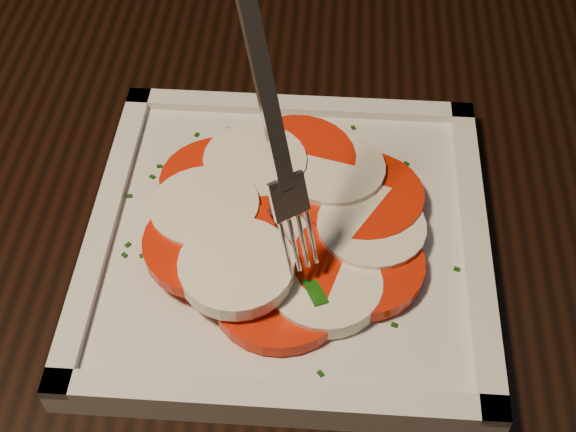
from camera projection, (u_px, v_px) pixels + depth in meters
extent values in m
cube|color=black|center=(273.00, 245.00, 0.52)|extent=(1.27, 0.91, 0.04)
cube|color=black|center=(383.00, 14.00, 1.16)|extent=(0.52, 0.52, 0.04)
cylinder|color=black|center=(301.00, 241.00, 1.20)|extent=(0.04, 0.04, 0.41)
cylinder|color=black|center=(517.00, 189.00, 1.27)|extent=(0.04, 0.04, 0.41)
cylinder|color=black|center=(240.00, 91.00, 1.43)|extent=(0.04, 0.04, 0.41)
cylinder|color=black|center=(426.00, 54.00, 1.49)|extent=(0.04, 0.04, 0.41)
cube|color=silver|center=(288.00, 240.00, 0.49)|extent=(0.26, 0.26, 0.01)
cylinder|color=red|center=(280.00, 295.00, 0.45)|extent=(0.08, 0.08, 0.01)
cylinder|color=white|center=(325.00, 287.00, 0.45)|extent=(0.06, 0.06, 0.01)
cylinder|color=red|center=(358.00, 263.00, 0.46)|extent=(0.08, 0.08, 0.01)
cylinder|color=white|center=(371.00, 229.00, 0.47)|extent=(0.06, 0.06, 0.01)
cylinder|color=red|center=(361.00, 197.00, 0.49)|extent=(0.08, 0.08, 0.01)
cylinder|color=white|center=(333.00, 172.00, 0.50)|extent=(0.06, 0.07, 0.01)
cylinder|color=red|center=(295.00, 161.00, 0.51)|extent=(0.08, 0.08, 0.01)
cylinder|color=white|center=(255.00, 164.00, 0.50)|extent=(0.06, 0.06, 0.01)
cylinder|color=red|center=(222.00, 183.00, 0.49)|extent=(0.08, 0.08, 0.01)
cylinder|color=white|center=(205.00, 209.00, 0.47)|extent=(0.07, 0.07, 0.01)
cylinder|color=red|center=(210.00, 242.00, 0.46)|extent=(0.08, 0.08, 0.01)
cylinder|color=white|center=(237.00, 267.00, 0.44)|extent=(0.06, 0.06, 0.01)
cube|color=#15500D|center=(395.00, 222.00, 0.47)|extent=(0.04, 0.02, 0.00)
cube|color=#15500D|center=(356.00, 240.00, 0.46)|extent=(0.03, 0.01, 0.00)
cube|color=#15500D|center=(195.00, 229.00, 0.47)|extent=(0.03, 0.03, 0.00)
cube|color=#15500D|center=(248.00, 188.00, 0.49)|extent=(0.02, 0.03, 0.00)
cube|color=#15500D|center=(309.00, 280.00, 0.45)|extent=(0.02, 0.04, 0.00)
cube|color=#15500D|center=(361.00, 230.00, 0.47)|extent=(0.03, 0.02, 0.00)
cube|color=#0F370A|center=(394.00, 325.00, 0.44)|extent=(0.00, 0.00, 0.00)
cube|color=#0F370A|center=(289.00, 144.00, 0.53)|extent=(0.00, 0.00, 0.00)
cube|color=#0F370A|center=(390.00, 182.00, 0.51)|extent=(0.00, 0.00, 0.00)
cube|color=#0F370A|center=(279.00, 343.00, 0.43)|extent=(0.00, 0.00, 0.00)
cube|color=#0F370A|center=(335.00, 142.00, 0.53)|extent=(0.00, 0.00, 0.00)
cube|color=#0F370A|center=(129.00, 196.00, 0.50)|extent=(0.00, 0.00, 0.00)
cube|color=#0F370A|center=(409.00, 194.00, 0.50)|extent=(0.00, 0.00, 0.00)
cube|color=#0F370A|center=(125.00, 255.00, 0.47)|extent=(0.00, 0.00, 0.00)
cube|color=#0F370A|center=(197.00, 135.00, 0.54)|extent=(0.00, 0.00, 0.00)
cube|color=#0F370A|center=(457.00, 269.00, 0.46)|extent=(0.00, 0.00, 0.00)
cube|color=#0F370A|center=(230.00, 129.00, 0.54)|extent=(0.00, 0.00, 0.00)
cube|color=#0F370A|center=(384.00, 169.00, 0.52)|extent=(0.00, 0.00, 0.00)
cube|color=#0F370A|center=(353.00, 128.00, 0.54)|extent=(0.00, 0.00, 0.00)
cube|color=#0F370A|center=(128.00, 245.00, 0.47)|extent=(0.00, 0.00, 0.00)
cube|color=#0F370A|center=(404.00, 214.00, 0.49)|extent=(0.00, 0.00, 0.00)
cube|color=#0F370A|center=(406.00, 164.00, 0.52)|extent=(0.00, 0.00, 0.00)
cube|color=#0F370A|center=(152.00, 177.00, 0.51)|extent=(0.00, 0.00, 0.00)
cube|color=#0F370A|center=(251.00, 133.00, 0.54)|extent=(0.00, 0.00, 0.00)
cube|color=#0F370A|center=(277.00, 128.00, 0.54)|extent=(0.00, 0.00, 0.00)
cube|color=#0F370A|center=(143.00, 256.00, 0.47)|extent=(0.00, 0.00, 0.00)
cube|color=#0F370A|center=(159.00, 166.00, 0.52)|extent=(0.00, 0.00, 0.00)
cube|color=#0F370A|center=(171.00, 216.00, 0.49)|extent=(0.00, 0.00, 0.00)
cube|color=#0F370A|center=(183.00, 172.00, 0.51)|extent=(0.00, 0.00, 0.00)
cube|color=#0F370A|center=(320.00, 374.00, 0.42)|extent=(0.00, 0.00, 0.00)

